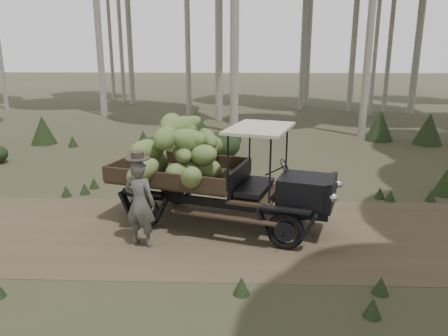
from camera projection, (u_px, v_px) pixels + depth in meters
The scene contains 5 objects.
ground at pixel (209, 233), 9.06m from camera, with size 120.00×120.00×0.00m, color #473D2B.
dirt_track at pixel (209, 233), 9.06m from camera, with size 70.00×4.00×0.01m, color brown.
banana_truck at pixel (198, 161), 9.35m from camera, with size 5.00×2.97×2.44m.
farmer at pixel (140, 202), 8.29m from camera, with size 0.72×0.58×1.87m.
undergrowth at pixel (160, 187), 10.34m from camera, with size 24.05×24.40×1.32m.
Camera 1 is at (0.61, -8.35, 3.72)m, focal length 35.00 mm.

